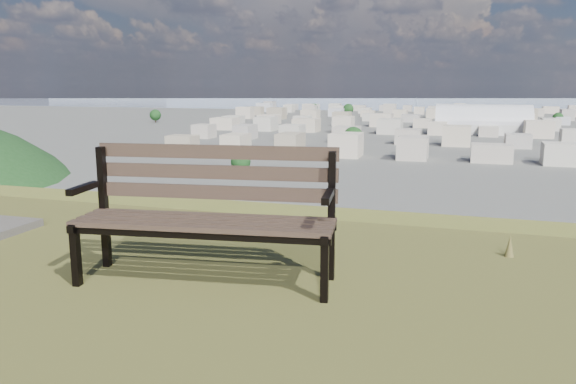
% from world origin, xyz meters
% --- Properties ---
extents(park_bench, '(1.91, 0.83, 0.97)m').
position_xyz_m(park_bench, '(0.24, 1.98, 25.55)').
color(park_bench, '#49352A').
rests_on(park_bench, hilltop_mesa).
extents(arena, '(48.83, 21.73, 20.38)m').
position_xyz_m(arena, '(11.25, 314.83, 4.81)').
color(arena, silver).
rests_on(arena, ground).
extents(city_blocks, '(395.00, 361.00, 7.00)m').
position_xyz_m(city_blocks, '(0.00, 394.44, 3.50)').
color(city_blocks, beige).
rests_on(city_blocks, ground).
extents(city_trees, '(406.52, 387.20, 9.98)m').
position_xyz_m(city_trees, '(-26.39, 319.00, 4.83)').
color(city_trees, '#34251A').
rests_on(city_trees, ground).
extents(bay_water, '(2400.00, 700.00, 0.12)m').
position_xyz_m(bay_water, '(0.00, 900.00, 0.00)').
color(bay_water, '#808BA3').
rests_on(bay_water, ground).
extents(far_hills, '(2050.00, 340.00, 60.00)m').
position_xyz_m(far_hills, '(-60.92, 1402.93, 25.47)').
color(far_hills, '#8290A2').
rests_on(far_hills, ground).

